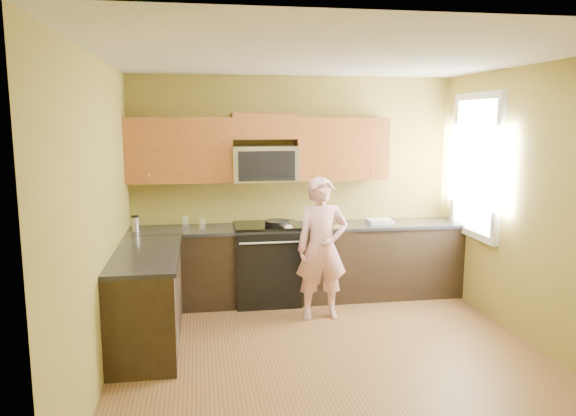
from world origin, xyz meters
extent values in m
plane|color=brown|center=(0.00, 0.00, 0.00)|extent=(4.00, 4.00, 0.00)
plane|color=white|center=(0.00, 0.00, 2.70)|extent=(4.00, 4.00, 0.00)
plane|color=olive|center=(0.00, 2.00, 1.35)|extent=(4.00, 0.00, 4.00)
plane|color=olive|center=(0.00, -2.00, 1.35)|extent=(4.00, 0.00, 4.00)
plane|color=olive|center=(-2.00, 0.00, 1.35)|extent=(0.00, 4.00, 4.00)
plane|color=olive|center=(2.00, 0.00, 1.35)|extent=(0.00, 4.00, 4.00)
cube|color=black|center=(0.00, 1.70, 0.44)|extent=(4.00, 0.60, 0.88)
cube|color=black|center=(-1.70, 0.60, 0.44)|extent=(0.60, 1.60, 0.88)
cube|color=black|center=(0.00, 1.69, 0.90)|extent=(4.00, 0.62, 0.04)
cube|color=black|center=(-1.69, 0.60, 0.90)|extent=(0.62, 1.60, 0.04)
cube|color=#945322|center=(-0.40, 1.83, 2.10)|extent=(0.76, 0.33, 0.30)
imported|color=#FF7F83|center=(0.14, 1.06, 0.78)|extent=(0.58, 0.39, 1.57)
cube|color=#B27F47|center=(0.41, 1.54, 0.93)|extent=(0.14, 0.14, 0.01)
ellipsoid|color=silver|center=(-0.18, 1.45, 0.95)|extent=(0.14, 0.14, 0.06)
ellipsoid|color=silver|center=(0.34, 1.63, 0.95)|extent=(0.13, 0.14, 0.07)
cube|color=white|center=(1.00, 1.67, 0.95)|extent=(0.31, 0.25, 0.05)
cylinder|color=silver|center=(-1.15, 1.70, 0.98)|extent=(0.08, 0.08, 0.12)
cylinder|color=silver|center=(-1.35, 1.88, 0.98)|extent=(0.09, 0.09, 0.12)
camera|label=1|loc=(-1.17, -4.66, 2.17)|focal=34.21mm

